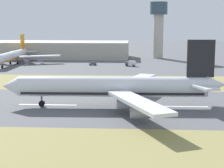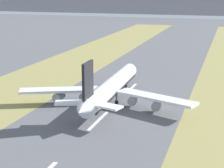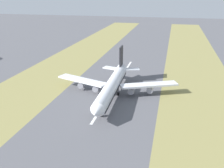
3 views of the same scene
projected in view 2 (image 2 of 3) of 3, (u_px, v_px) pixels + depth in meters
ground_plane at (112, 107)px, 133.65m from camera, size 800.00×800.00×0.00m
grass_median_west at (3, 96)px, 146.85m from camera, size 40.00×600.00×0.01m
centreline_dash_mid at (98, 120)px, 119.90m from camera, size 1.20×18.00×0.01m
centreline_dash_far at (131, 89)px, 156.80m from camera, size 1.20×18.00×0.01m
airplane_main_jet at (111, 88)px, 135.59m from camera, size 64.11×67.13×20.20m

